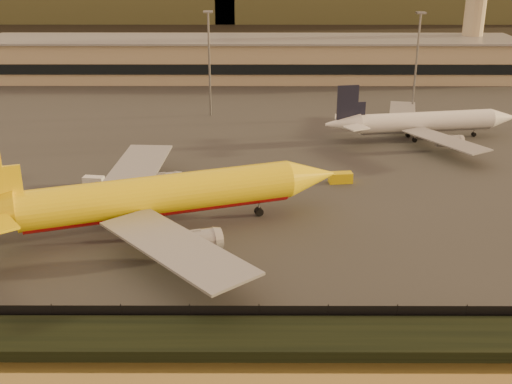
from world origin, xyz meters
TOP-DOWN VIEW (x-y plane):
  - ground at (0.00, 0.00)m, footprint 900.00×900.00m
  - embankment at (0.00, -17.00)m, footprint 320.00×7.00m
  - tarmac at (0.00, 95.00)m, footprint 320.00×220.00m
  - perimeter_fence at (0.00, -13.00)m, footprint 300.00×0.05m
  - terminal_building at (-14.52, 125.55)m, footprint 202.00×25.00m
  - control_tower at (70.00, 131.00)m, footprint 11.20×11.20m
  - apron_light_masts at (15.00, 75.00)m, footprint 152.20×12.20m
  - dhl_cargo_jet at (-13.86, 12.30)m, footprint 58.14×55.31m
  - white_narrowbody_jet at (38.12, 59.78)m, footprint 44.14×42.58m
  - gse_vehicle_yellow at (16.93, 32.65)m, footprint 4.44×2.39m
  - gse_vehicle_white at (-27.77, 31.19)m, footprint 3.85×2.15m

SIDE VIEW (x-z plane):
  - ground at x=0.00m, z-range 0.00..0.00m
  - tarmac at x=0.00m, z-range 0.00..0.20m
  - embankment at x=0.00m, z-range 0.00..1.40m
  - gse_vehicle_white at x=-27.77m, z-range 0.20..1.84m
  - gse_vehicle_yellow at x=16.93m, z-range 0.20..2.11m
  - perimeter_fence at x=0.00m, z-range 0.20..2.40m
  - white_narrowbody_jet at x=38.12m, z-range -2.36..10.35m
  - dhl_cargo_jet at x=-13.86m, z-range -3.39..14.45m
  - terminal_building at x=-14.52m, z-range -0.05..12.55m
  - apron_light_masts at x=15.00m, z-range 3.00..28.40m
  - control_tower at x=70.00m, z-range 3.91..39.41m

